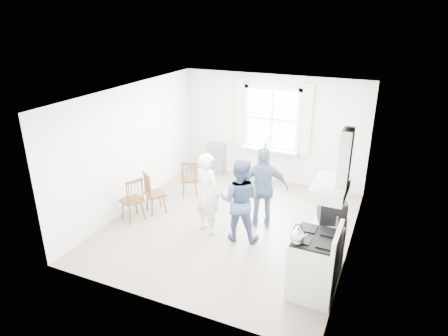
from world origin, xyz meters
TOP-DOWN VIEW (x-y plane):
  - room_shell at (0.00, 0.00)m, footprint 4.62×5.12m
  - window_assembly at (0.00, 2.45)m, footprint 1.88×0.24m
  - range_hood at (2.07, -1.35)m, footprint 0.45×0.76m
  - shelf_unit at (-1.40, 2.33)m, footprint 0.40×0.30m
  - gas_stove at (1.91, -1.35)m, footprint 0.68×0.76m
  - kettle at (1.69, -1.59)m, footprint 0.21×0.21m
  - low_cabinet at (1.98, -0.65)m, footprint 0.50×0.55m
  - stereo_stack at (2.00, -0.70)m, footprint 0.50×0.47m
  - cardboard_box at (1.99, -0.75)m, footprint 0.29×0.21m
  - windsor_chair_a at (-1.34, 0.77)m, footprint 0.49×0.49m
  - windsor_chair_b at (-1.71, -0.22)m, footprint 0.53×0.53m
  - windsor_chair_c at (-1.81, -0.64)m, footprint 0.51×0.51m
  - person_left at (-0.31, -0.39)m, footprint 0.75×0.75m
  - person_mid at (0.33, -0.39)m, footprint 0.89×0.89m
  - person_right at (0.57, 0.23)m, footprint 1.21×1.21m
  - potted_plant at (-0.07, 2.36)m, footprint 0.24×0.24m

SIDE VIEW (x-z plane):
  - shelf_unit at x=-1.40m, z-range 0.00..0.80m
  - low_cabinet at x=1.98m, z-range 0.00..0.90m
  - gas_stove at x=1.91m, z-range -0.08..1.04m
  - windsor_chair_a at x=-1.34m, z-range 0.09..0.96m
  - windsor_chair_b at x=-1.71m, z-range 0.10..1.01m
  - windsor_chair_c at x=-1.81m, z-range 0.10..1.03m
  - person_mid at x=0.33m, z-range 0.00..1.57m
  - person_left at x=-0.31m, z-range 0.00..1.59m
  - person_right at x=0.57m, z-range 0.00..1.62m
  - cardboard_box at x=1.99m, z-range 0.90..1.08m
  - potted_plant at x=-0.07m, z-range 0.85..1.18m
  - kettle at x=1.69m, z-range 0.90..1.19m
  - stereo_stack at x=2.00m, z-range 0.90..1.26m
  - room_shell at x=0.00m, z-range -0.02..2.62m
  - window_assembly at x=0.00m, z-range 0.61..2.31m
  - range_hood at x=2.07m, z-range 1.43..2.37m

